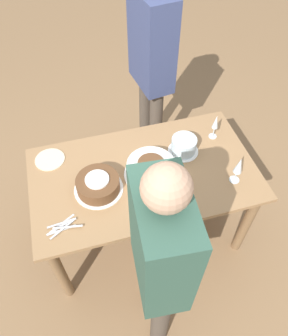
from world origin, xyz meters
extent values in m
plane|color=#8E6B47|center=(0.00, 0.00, 0.00)|extent=(12.00, 12.00, 0.00)
cube|color=#9E754C|center=(0.00, 0.00, 0.73)|extent=(1.47, 0.84, 0.03)
cylinder|color=brown|center=(-0.66, -0.35, 0.36)|extent=(0.07, 0.07, 0.72)
cylinder|color=brown|center=(0.66, -0.35, 0.36)|extent=(0.07, 0.07, 0.72)
cylinder|color=brown|center=(-0.66, 0.35, 0.36)|extent=(0.07, 0.07, 0.72)
cylinder|color=brown|center=(0.66, 0.35, 0.36)|extent=(0.07, 0.07, 0.72)
cylinder|color=white|center=(0.04, -0.02, 0.75)|extent=(0.35, 0.35, 0.01)
cylinder|color=white|center=(0.04, -0.02, 0.80)|extent=(0.31, 0.31, 0.10)
cylinder|color=brown|center=(0.04, -0.02, 0.86)|extent=(0.17, 0.17, 0.01)
cylinder|color=white|center=(-0.31, -0.05, 0.75)|extent=(0.31, 0.31, 0.01)
cylinder|color=brown|center=(-0.31, -0.05, 0.80)|extent=(0.27, 0.27, 0.09)
cylinder|color=white|center=(-0.31, -0.05, 0.85)|extent=(0.15, 0.15, 0.01)
cylinder|color=white|center=(0.31, 0.11, 0.75)|extent=(0.21, 0.21, 0.01)
cylinder|color=silver|center=(0.31, 0.11, 0.81)|extent=(0.17, 0.17, 0.11)
cylinder|color=silver|center=(0.56, 0.19, 0.75)|extent=(0.06, 0.06, 0.00)
cylinder|color=silver|center=(0.56, 0.19, 0.79)|extent=(0.01, 0.01, 0.08)
cone|color=silver|center=(0.56, 0.19, 0.89)|extent=(0.04, 0.04, 0.11)
cylinder|color=silver|center=(0.54, -0.21, 0.75)|extent=(0.07, 0.07, 0.00)
cylinder|color=silver|center=(0.54, -0.21, 0.79)|extent=(0.01, 0.01, 0.08)
cone|color=silver|center=(0.54, -0.21, 0.89)|extent=(0.05, 0.05, 0.12)
cylinder|color=beige|center=(-0.58, 0.28, 0.75)|extent=(0.20, 0.20, 0.01)
cube|color=silver|center=(-0.56, -0.23, 0.75)|extent=(0.15, 0.09, 0.00)
cube|color=silver|center=(-0.57, -0.28, 0.75)|extent=(0.17, 0.03, 0.00)
cube|color=silver|center=(-0.57, -0.26, 0.75)|extent=(0.16, 0.07, 0.00)
cube|color=silver|center=(-0.56, -0.28, 0.76)|extent=(0.15, 0.10, 0.00)
cube|color=silver|center=(-0.56, -0.24, 0.76)|extent=(0.17, 0.03, 0.00)
cube|color=silver|center=(-0.53, -0.27, 0.76)|extent=(0.17, 0.04, 0.00)
cylinder|color=#4C4238|center=(-0.13, -0.80, 0.40)|extent=(0.11, 0.11, 0.79)
cylinder|color=#4C4238|center=(-0.11, -0.58, 0.40)|extent=(0.11, 0.11, 0.79)
cube|color=#335647|center=(-0.12, -0.69, 1.12)|extent=(0.25, 0.42, 0.66)
sphere|color=tan|center=(-0.12, -0.69, 1.54)|extent=(0.18, 0.18, 0.18)
cylinder|color=#4C4238|center=(0.27, 0.92, 0.42)|extent=(0.11, 0.11, 0.83)
cylinder|color=#4C4238|center=(0.30, 0.70, 0.42)|extent=(0.11, 0.11, 0.83)
cube|color=#38426B|center=(0.29, 0.81, 1.18)|extent=(0.27, 0.43, 0.70)
camera|label=1|loc=(-0.36, -1.28, 2.42)|focal=35.00mm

